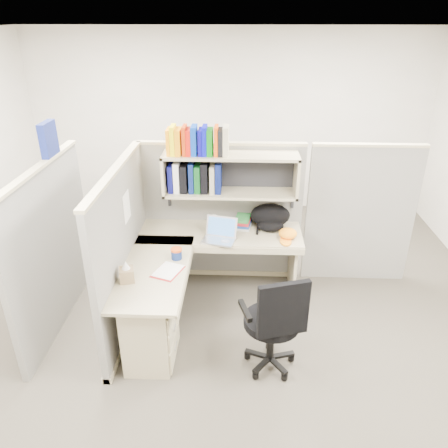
{
  "coord_description": "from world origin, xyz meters",
  "views": [
    {
      "loc": [
        0.22,
        -3.59,
        2.87
      ],
      "look_at": [
        0.05,
        0.25,
        0.99
      ],
      "focal_mm": 35.0,
      "sensor_mm": 36.0,
      "label": 1
    }
  ],
  "objects_px": {
    "laptop": "(219,231)",
    "backpack": "(271,217)",
    "snack_canister": "(176,253)",
    "task_chair": "(273,337)",
    "desk": "(172,301)"
  },
  "relations": [
    {
      "from": "laptop",
      "to": "snack_canister",
      "type": "xyz_separation_m",
      "value": [
        -0.38,
        -0.37,
        -0.06
      ]
    },
    {
      "from": "snack_canister",
      "to": "task_chair",
      "type": "distance_m",
      "value": 1.19
    },
    {
      "from": "desk",
      "to": "task_chair",
      "type": "distance_m",
      "value": 0.99
    },
    {
      "from": "backpack",
      "to": "laptop",
      "type": "bearing_deg",
      "value": -128.44
    },
    {
      "from": "snack_canister",
      "to": "task_chair",
      "type": "height_order",
      "value": "task_chair"
    },
    {
      "from": "laptop",
      "to": "backpack",
      "type": "bearing_deg",
      "value": 44.17
    },
    {
      "from": "task_chair",
      "to": "snack_canister",
      "type": "bearing_deg",
      "value": 144.18
    },
    {
      "from": "backpack",
      "to": "task_chair",
      "type": "distance_m",
      "value": 1.44
    },
    {
      "from": "backpack",
      "to": "snack_canister",
      "type": "height_order",
      "value": "backpack"
    },
    {
      "from": "snack_canister",
      "to": "task_chair",
      "type": "xyz_separation_m",
      "value": [
        0.9,
        -0.65,
        -0.43
      ]
    },
    {
      "from": "task_chair",
      "to": "backpack",
      "type": "bearing_deg",
      "value": 88.8
    },
    {
      "from": "desk",
      "to": "task_chair",
      "type": "relative_size",
      "value": 1.72
    },
    {
      "from": "desk",
      "to": "snack_canister",
      "type": "relative_size",
      "value": 15.98
    },
    {
      "from": "desk",
      "to": "backpack",
      "type": "distance_m",
      "value": 1.43
    },
    {
      "from": "backpack",
      "to": "snack_canister",
      "type": "distance_m",
      "value": 1.17
    }
  ]
}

